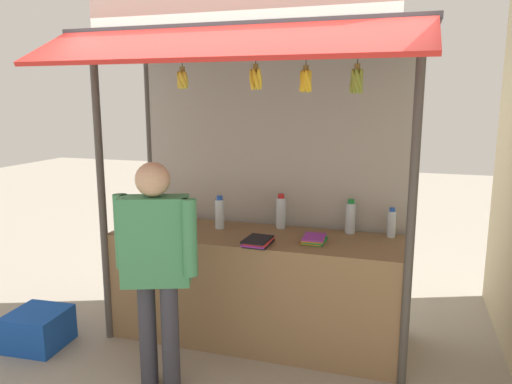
% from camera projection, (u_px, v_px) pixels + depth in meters
% --- Properties ---
extents(ground_plane, '(20.00, 20.00, 0.00)m').
position_uv_depth(ground_plane, '(256.00, 337.00, 4.04)').
color(ground_plane, '#9E9384').
extents(stall_counter, '(2.33, 0.70, 0.88)m').
position_uv_depth(stall_counter, '(256.00, 287.00, 3.96)').
color(stall_counter, olive).
rests_on(stall_counter, ground).
extents(stall_structure, '(2.53, 1.52, 2.78)m').
position_uv_depth(stall_structure, '(260.00, 134.00, 3.81)').
color(stall_structure, '#4C4742').
rests_on(stall_structure, ground).
extents(water_bottle_back_left, '(0.08, 0.08, 0.29)m').
position_uv_depth(water_bottle_back_left, '(281.00, 212.00, 4.06)').
color(water_bottle_back_left, silver).
rests_on(water_bottle_back_left, stall_counter).
extents(water_bottle_front_right, '(0.08, 0.08, 0.28)m').
position_uv_depth(water_bottle_front_right, '(220.00, 213.00, 4.06)').
color(water_bottle_front_right, silver).
rests_on(water_bottle_front_right, stall_counter).
extents(water_bottle_far_right, '(0.08, 0.08, 0.27)m').
position_uv_depth(water_bottle_far_right, '(154.00, 206.00, 4.35)').
color(water_bottle_far_right, silver).
rests_on(water_bottle_far_right, stall_counter).
extents(water_bottle_rear_center, '(0.08, 0.08, 0.28)m').
position_uv_depth(water_bottle_rear_center, '(351.00, 217.00, 3.91)').
color(water_bottle_rear_center, silver).
rests_on(water_bottle_rear_center, stall_counter).
extents(water_bottle_left, '(0.07, 0.07, 0.24)m').
position_uv_depth(water_bottle_left, '(392.00, 223.00, 3.80)').
color(water_bottle_left, silver).
rests_on(water_bottle_left, stall_counter).
extents(magazine_stack_back_right, '(0.18, 0.25, 0.05)m').
position_uv_depth(magazine_stack_back_right, '(314.00, 239.00, 3.68)').
color(magazine_stack_back_right, green).
rests_on(magazine_stack_back_right, stall_counter).
extents(magazine_stack_far_left, '(0.20, 0.28, 0.04)m').
position_uv_depth(magazine_stack_far_left, '(258.00, 241.00, 3.62)').
color(magazine_stack_far_left, black).
rests_on(magazine_stack_far_left, stall_counter).
extents(banana_bunch_leftmost, '(0.09, 0.09, 0.29)m').
position_uv_depth(banana_bunch_leftmost, '(182.00, 79.00, 3.34)').
color(banana_bunch_leftmost, '#332D23').
extents(banana_bunch_rightmost, '(0.09, 0.09, 0.30)m').
position_uv_depth(banana_bunch_rightmost, '(256.00, 78.00, 3.18)').
color(banana_bunch_rightmost, '#332D23').
extents(banana_bunch_inner_right, '(0.10, 0.10, 0.31)m').
position_uv_depth(banana_bunch_inner_right, '(306.00, 81.00, 3.09)').
color(banana_bunch_inner_right, '#332D23').
extents(banana_bunch_inner_left, '(0.10, 0.10, 0.32)m').
position_uv_depth(banana_bunch_inner_left, '(357.00, 80.00, 2.99)').
color(banana_bunch_inner_left, '#332D23').
extents(vendor_person, '(0.59, 0.33, 1.56)m').
position_uv_depth(vendor_person, '(156.00, 256.00, 3.18)').
color(vendor_person, '#383842').
rests_on(vendor_person, ground).
extents(plastic_crate, '(0.44, 0.44, 0.29)m').
position_uv_depth(plastic_crate, '(39.00, 329.00, 3.87)').
color(plastic_crate, '#194CB2').
rests_on(plastic_crate, ground).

